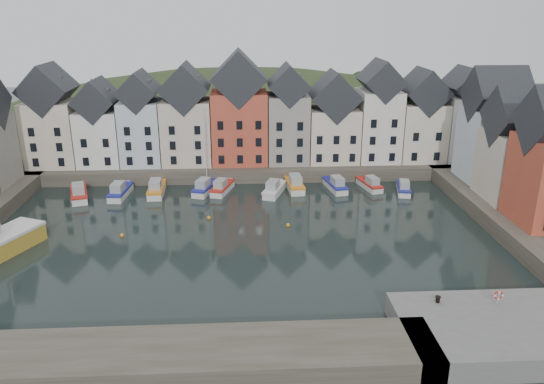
{
  "coord_description": "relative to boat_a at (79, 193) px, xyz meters",
  "views": [
    {
      "loc": [
        0.63,
        -55.62,
        25.9
      ],
      "look_at": [
        4.05,
        6.0,
        4.23
      ],
      "focal_mm": 35.0,
      "sensor_mm": 36.0,
      "label": 1
    }
  ],
  "objects": [
    {
      "name": "ground",
      "position": [
        22.85,
        -16.67,
        -0.79
      ],
      "size": [
        260.0,
        260.0,
        0.0
      ],
      "primitive_type": "plane",
      "color": "black",
      "rests_on": "ground"
    },
    {
      "name": "right_terrace",
      "position": [
        58.85,
        -8.59,
        8.12
      ],
      "size": [
        8.3,
        24.25,
        16.36
      ],
      "color": "silver",
      "rests_on": "right_quay"
    },
    {
      "name": "boat_b",
      "position": [
        5.65,
        0.57,
        -0.03
      ],
      "size": [
        2.58,
        6.8,
        2.56
      ],
      "rotation": [
        0.0,
        0.0,
        -0.08
      ],
      "color": "silver",
      "rests_on": "ground"
    },
    {
      "name": "near_wall",
      "position": [
        12.85,
        -38.67,
        0.21
      ],
      "size": [
        50.0,
        6.0,
        2.0
      ],
      "primitive_type": "cube",
      "color": "#433D33",
      "rests_on": "ground"
    },
    {
      "name": "boat_i",
      "position": [
        42.33,
        2.09,
        -0.13
      ],
      "size": [
        3.14,
        6.11,
        2.24
      ],
      "rotation": [
        0.0,
        0.0,
        0.24
      ],
      "color": "silver",
      "rests_on": "ground"
    },
    {
      "name": "life_ring_post",
      "position": [
        44.74,
        -34.16,
        2.07
      ],
      "size": [
        0.8,
        0.17,
        1.3
      ],
      "color": "gray",
      "rests_on": "near_quay"
    },
    {
      "name": "boat_h",
      "position": [
        37.08,
        1.83,
        -0.06
      ],
      "size": [
        3.04,
        6.62,
        2.45
      ],
      "rotation": [
        0.0,
        0.0,
        0.17
      ],
      "color": "silver",
      "rests_on": "ground"
    },
    {
      "name": "boat_f",
      "position": [
        27.83,
        0.41,
        -0.05
      ],
      "size": [
        4.01,
        6.83,
        2.5
      ],
      "rotation": [
        0.0,
        0.0,
        -0.33
      ],
      "color": "silver",
      "rests_on": "ground"
    },
    {
      "name": "boat_j",
      "position": [
        46.88,
        0.09,
        -0.13
      ],
      "size": [
        2.99,
        6.03,
        2.22
      ],
      "rotation": [
        0.0,
        0.0,
        -0.22
      ],
      "color": "silver",
      "rests_on": "ground"
    },
    {
      "name": "boat_d",
      "position": [
        17.74,
        1.77,
        0.01
      ],
      "size": [
        3.91,
        6.81,
        12.43
      ],
      "rotation": [
        0.0,
        0.0,
        -0.31
      ],
      "color": "silver",
      "rests_on": "ground"
    },
    {
      "name": "mooring_bollard",
      "position": [
        39.82,
        -33.55,
        1.52
      ],
      "size": [
        0.48,
        0.48,
        0.56
      ],
      "color": "black",
      "rests_on": "near_quay"
    },
    {
      "name": "mooring_buoys",
      "position": [
        18.85,
        -11.33,
        -0.64
      ],
      "size": [
        20.5,
        5.5,
        0.5
      ],
      "color": "orange",
      "rests_on": "ground"
    },
    {
      "name": "far_quay",
      "position": [
        22.85,
        13.33,
        0.21
      ],
      "size": [
        90.0,
        16.0,
        2.0
      ],
      "primitive_type": "cube",
      "color": "#433D33",
      "rests_on": "ground"
    },
    {
      "name": "boat_c",
      "position": [
        10.73,
        1.38,
        -0.0
      ],
      "size": [
        2.36,
        6.97,
        2.65
      ],
      "rotation": [
        0.0,
        0.0,
        0.03
      ],
      "color": "silver",
      "rests_on": "ground"
    },
    {
      "name": "far_terrace",
      "position": [
        26.07,
        11.33,
        8.08
      ],
      "size": [
        72.37,
        8.16,
        17.78
      ],
      "color": "beige",
      "rests_on": "far_quay"
    },
    {
      "name": "boat_g",
      "position": [
        30.99,
        2.41,
        0.01
      ],
      "size": [
        2.72,
        7.15,
        2.69
      ],
      "rotation": [
        0.0,
        0.0,
        0.08
      ],
      "color": "silver",
      "rests_on": "ground"
    },
    {
      "name": "near_quay",
      "position": [
        44.85,
        -36.67,
        0.21
      ],
      "size": [
        18.0,
        10.0,
        2.0
      ],
      "primitive_type": "cube",
      "color": "#60605E",
      "rests_on": "ground"
    },
    {
      "name": "hillside",
      "position": [
        22.87,
        39.33,
        -18.75
      ],
      "size": [
        153.6,
        70.4,
        64.0
      ],
      "color": "#243319",
      "rests_on": "ground"
    },
    {
      "name": "boat_e",
      "position": [
        20.23,
        1.67,
        -0.09
      ],
      "size": [
        3.61,
        6.47,
        2.37
      ],
      "rotation": [
        0.0,
        0.0,
        -0.29
      ],
      "color": "silver",
      "rests_on": "ground"
    },
    {
      "name": "right_quay",
      "position": [
        59.85,
        -13.67,
        0.21
      ],
      "size": [
        14.0,
        54.0,
        2.0
      ],
      "primitive_type": "cube",
      "color": "#433D33",
      "rests_on": "ground"
    },
    {
      "name": "boat_a",
      "position": [
        0.0,
        0.0,
        0.0
      ],
      "size": [
        4.13,
        7.27,
        2.67
      ],
      "rotation": [
        0.0,
        0.0,
        0.3
      ],
      "color": "silver",
      "rests_on": "ground"
    }
  ]
}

